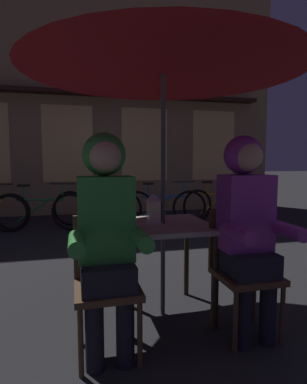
{
  "coord_description": "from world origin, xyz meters",
  "views": [
    {
      "loc": [
        -0.66,
        -2.36,
        1.23
      ],
      "look_at": [
        0.0,
        0.31,
        0.96
      ],
      "focal_mm": 29.89,
      "sensor_mm": 36.0,
      "label": 1
    }
  ],
  "objects": [
    {
      "name": "bicycle_third",
      "position": [
        -0.26,
        3.67,
        0.35
      ],
      "size": [
        1.64,
        0.45,
        0.84
      ],
      "color": "black",
      "rests_on": "ground_plane"
    },
    {
      "name": "bicycle_fifth",
      "position": [
        2.2,
        3.64,
        0.35
      ],
      "size": [
        1.66,
        0.36,
        0.84
      ],
      "color": "black",
      "rests_on": "ground_plane"
    },
    {
      "name": "person_right_hooded",
      "position": [
        0.48,
        -0.43,
        0.85
      ],
      "size": [
        0.45,
        0.56,
        1.4
      ],
      "color": "black",
      "rests_on": "ground_plane"
    },
    {
      "name": "patio_umbrella",
      "position": [
        0.0,
        0.0,
        2.06
      ],
      "size": [
        2.1,
        2.1,
        2.31
      ],
      "color": "#4C4C51",
      "rests_on": "ground_plane"
    },
    {
      "name": "shopfront_building",
      "position": [
        -0.79,
        5.4,
        3.09
      ],
      "size": [
        10.0,
        0.93,
        6.2
      ],
      "color": "#937A56",
      "rests_on": "ground_plane"
    },
    {
      "name": "chair_right",
      "position": [
        0.48,
        -0.37,
        0.49
      ],
      "size": [
        0.4,
        0.4,
        0.87
      ],
      "color": "#513823",
      "rests_on": "ground_plane"
    },
    {
      "name": "person_left_hooded",
      "position": [
        -0.48,
        -0.43,
        0.85
      ],
      "size": [
        0.45,
        0.56,
        1.4
      ],
      "color": "black",
      "rests_on": "ground_plane"
    },
    {
      "name": "chair_left",
      "position": [
        -0.48,
        -0.37,
        0.49
      ],
      "size": [
        0.4,
        0.4,
        0.87
      ],
      "color": "#513823",
      "rests_on": "ground_plane"
    },
    {
      "name": "ground_plane",
      "position": [
        0.0,
        0.0,
        0.0
      ],
      "size": [
        60.0,
        60.0,
        0.0
      ],
      "primitive_type": "plane",
      "color": "#232326"
    },
    {
      "name": "cafe_table",
      "position": [
        0.0,
        0.0,
        0.64
      ],
      "size": [
        0.72,
        0.72,
        0.74
      ],
      "color": "#B2AD9E",
      "rests_on": "ground_plane"
    },
    {
      "name": "bicycle_fourth",
      "position": [
        0.97,
        3.46,
        0.35
      ],
      "size": [
        1.67,
        0.3,
        0.84
      ],
      "color": "black",
      "rests_on": "ground_plane"
    },
    {
      "name": "lantern",
      "position": [
        -0.08,
        -0.0,
        0.86
      ],
      "size": [
        0.11,
        0.11,
        0.23
      ],
      "color": "white",
      "rests_on": "cafe_table"
    },
    {
      "name": "bicycle_second",
      "position": [
        -1.25,
        3.49,
        0.35
      ],
      "size": [
        1.65,
        0.41,
        0.84
      ],
      "color": "black",
      "rests_on": "ground_plane"
    }
  ]
}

